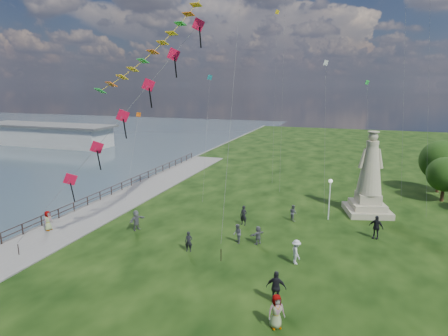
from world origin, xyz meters
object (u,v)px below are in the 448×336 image
at_px(statue, 369,183).
at_px(person_6, 244,215).
at_px(person_0, 189,242).
at_px(person_5, 136,220).
at_px(person_2, 296,252).
at_px(person_10, 48,222).
at_px(person_1, 237,234).
at_px(person_3, 276,287).
at_px(pier_pavilion, 47,134).
at_px(lamppost, 330,191).
at_px(person_9, 376,227).
at_px(person_7, 293,213).
at_px(person_4, 276,311).
at_px(person_11, 258,235).

relative_size(statue, person_6, 4.51).
distance_m(person_0, person_5, 6.38).
bearing_deg(person_5, person_2, -79.14).
xyz_separation_m(person_5, person_10, (-6.82, -2.67, -0.02)).
distance_m(person_1, person_3, 8.39).
relative_size(person_5, person_6, 0.99).
bearing_deg(pier_pavilion, lamppost, -25.42).
xyz_separation_m(person_2, person_9, (5.38, 6.43, 0.10)).
bearing_deg(person_6, person_7, 45.46).
bearing_deg(person_7, person_5, 75.93).
xyz_separation_m(person_9, person_10, (-25.87, -7.32, -0.12)).
distance_m(person_2, person_3, 5.17).
distance_m(person_3, person_10, 20.58).
relative_size(person_0, person_10, 0.91).
bearing_deg(person_1, person_9, 84.14).
distance_m(lamppost, person_6, 8.13).
distance_m(statue, person_0, 18.43).
bearing_deg(person_5, person_7, -43.40).
distance_m(person_0, person_4, 10.31).
xyz_separation_m(person_2, person_6, (-5.42, 5.83, 0.02)).
bearing_deg(person_7, person_0, 102.65).
distance_m(person_0, person_6, 6.87).
height_order(lamppost, person_6, lamppost).
bearing_deg(person_7, lamppost, -109.49).
bearing_deg(person_10, person_2, -86.59).
relative_size(person_1, person_6, 0.88).
bearing_deg(person_2, person_1, 40.84).
distance_m(person_0, person_11, 5.38).
distance_m(person_1, person_5, 8.87).
bearing_deg(person_4, person_9, 35.92).
xyz_separation_m(pier_pavilion, person_10, (37.00, -38.58, -1.00)).
bearing_deg(person_0, person_2, -9.53).
relative_size(statue, person_11, 5.45).
xyz_separation_m(person_3, person_9, (5.74, 11.58, -0.01)).
height_order(statue, person_6, statue).
distance_m(pier_pavilion, person_11, 64.76).
height_order(statue, person_10, statue).
relative_size(person_7, person_10, 0.87).
distance_m(person_0, person_10, 12.74).
bearing_deg(person_7, person_9, -148.04).
distance_m(person_4, person_5, 16.49).
height_order(person_1, person_2, person_2).
relative_size(person_4, person_9, 0.95).
distance_m(lamppost, person_3, 15.01).
height_order(person_6, person_7, person_6).
relative_size(lamppost, person_6, 2.18).
bearing_deg(person_11, person_6, -114.23).
bearing_deg(person_11, person_10, -45.31).
distance_m(person_4, person_7, 15.74).
bearing_deg(pier_pavilion, person_1, -34.14).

